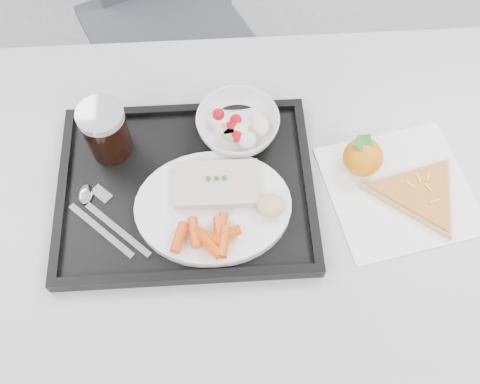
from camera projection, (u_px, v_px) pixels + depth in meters
room at (325, 156)px, 0.23m from camera, size 6.04×7.04×2.84m
table at (250, 222)px, 1.01m from camera, size 1.20×0.80×0.75m
tray at (186, 189)px, 0.95m from camera, size 0.45×0.35×0.03m
dinner_plate at (213, 207)px, 0.92m from camera, size 0.27×0.27×0.02m
fish_fillet at (217, 184)px, 0.92m from camera, size 0.14×0.09×0.03m
bread_roll at (271, 206)px, 0.89m from camera, size 0.06×0.06×0.03m
salad_bowl at (238, 125)px, 0.98m from camera, size 0.15×0.15×0.05m
cola_glass at (106, 130)px, 0.94m from camera, size 0.08×0.08×0.11m
cutlery at (101, 215)px, 0.92m from camera, size 0.15×0.15×0.01m
napkin at (399, 190)px, 0.96m from camera, size 0.29×0.28×0.00m
tangerine at (363, 157)px, 0.95m from camera, size 0.09×0.09×0.07m
pizza_slice at (420, 194)px, 0.95m from camera, size 0.25×0.25×0.02m
carrot_pile at (210, 236)px, 0.87m from camera, size 0.12×0.08×0.02m
salad_contents at (245, 129)px, 0.96m from camera, size 0.10×0.09×0.03m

